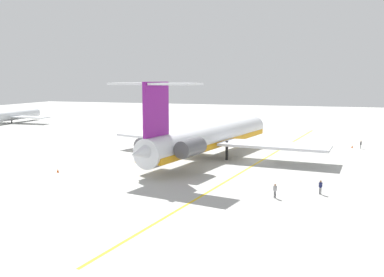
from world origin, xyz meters
The scene contains 10 objects.
ground centered at (0.00, 0.00, 0.00)m, with size 325.99×325.99×0.00m, color #ADADA8.
main_jetliner centered at (0.69, 8.63, 3.84)m, with size 48.05×42.80×14.09m.
airliner_mid_right centered at (42.31, 88.36, 2.44)m, with size 27.66×27.27×8.29m.
ground_crew_near_nose centered at (-22.32, -6.15, 1.13)m, with size 0.29×0.44×1.78m.
ground_crew_near_tail centered at (-18.84, -11.42, 1.15)m, with size 0.29×0.45×1.82m.
ground_crew_portside centered at (20.51, -18.83, 1.12)m, with size 0.44×0.28×1.77m.
safety_cone_nose centered at (21.16, -17.20, 0.28)m, with size 0.40×0.40×0.55m, color #EA590F.
safety_cone_wingtip centered at (-18.25, 27.88, 0.28)m, with size 0.40×0.40×0.55m, color #EA590F.
safety_cone_tail centered at (29.95, 23.50, 0.28)m, with size 0.40×0.40×0.55m, color #EA590F.
taxiway_centreline centered at (2.02, -1.10, 0.00)m, with size 98.53×0.36×0.01m, color gold.
Camera 1 is at (-73.05, -11.80, 14.42)m, focal length 39.37 mm.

